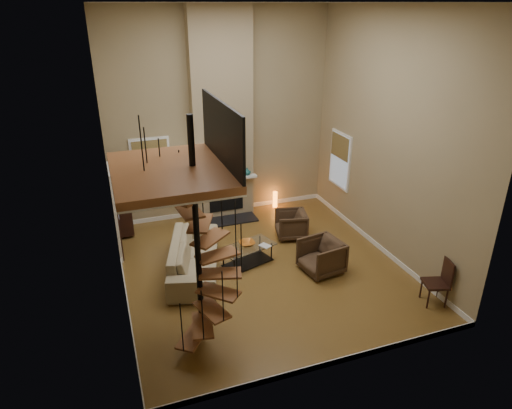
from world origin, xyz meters
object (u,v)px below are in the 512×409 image
object	(u,v)px
sofa	(194,256)
floor_lamp	(193,181)
coffee_table	(248,253)
accent_lamp	(275,199)
side_chair	(440,280)
armchair_near	(294,224)
hutch	(122,199)
armchair_far	(324,256)

from	to	relation	value
sofa	floor_lamp	size ratio (longest dim) A/B	1.48
coffee_table	accent_lamp	xyz separation A→B (m)	(1.75, 2.72, -0.03)
floor_lamp	accent_lamp	world-z (taller)	floor_lamp
accent_lamp	side_chair	distance (m)	5.55
armchair_near	hutch	bearing A→B (deg)	-99.26
armchair_near	accent_lamp	size ratio (longest dim) A/B	1.61
coffee_table	accent_lamp	distance (m)	3.23
floor_lamp	sofa	bearing A→B (deg)	-103.65
sofa	armchair_far	distance (m)	2.89
side_chair	accent_lamp	bearing A→B (deg)	103.98
armchair_near	side_chair	xyz separation A→B (m)	(1.57, -3.52, 0.17)
armchair_near	side_chair	distance (m)	3.86
coffee_table	floor_lamp	xyz separation A→B (m)	(-0.76, 1.99, 1.13)
armchair_far	floor_lamp	distance (m)	3.77
armchair_near	floor_lamp	world-z (taller)	floor_lamp
armchair_far	hutch	bearing A→B (deg)	-138.35
floor_lamp	side_chair	bearing A→B (deg)	-50.40
sofa	accent_lamp	distance (m)	3.97
armchair_far	floor_lamp	xyz separation A→B (m)	(-2.28, 2.81, 1.06)
coffee_table	hutch	bearing A→B (deg)	135.03
hutch	armchair_far	world-z (taller)	hutch
armchair_near	accent_lamp	world-z (taller)	armchair_near
sofa	side_chair	bearing A→B (deg)	-106.74
accent_lamp	side_chair	xyz separation A→B (m)	(1.34, -5.38, 0.28)
accent_lamp	hutch	bearing A→B (deg)	-177.16
sofa	floor_lamp	world-z (taller)	floor_lamp
armchair_near	side_chair	world-z (taller)	side_chair
sofa	accent_lamp	world-z (taller)	sofa
armchair_far	side_chair	distance (m)	2.43
armchair_far	side_chair	bearing A→B (deg)	31.51
floor_lamp	side_chair	world-z (taller)	floor_lamp
floor_lamp	hutch	bearing A→B (deg)	163.61
armchair_far	floor_lamp	size ratio (longest dim) A/B	0.50
armchair_far	side_chair	xyz separation A→B (m)	(1.57, -1.85, 0.17)
sofa	hutch	bearing A→B (deg)	43.86
sofa	floor_lamp	bearing A→B (deg)	2.18
hutch	armchair_near	size ratio (longest dim) A/B	2.31
armchair_near	floor_lamp	bearing A→B (deg)	-103.51
sofa	accent_lamp	size ratio (longest dim) A/B	5.43
accent_lamp	coffee_table	bearing A→B (deg)	-122.82
hutch	floor_lamp	size ratio (longest dim) A/B	1.02
sofa	armchair_near	bearing A→B (deg)	-58.66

